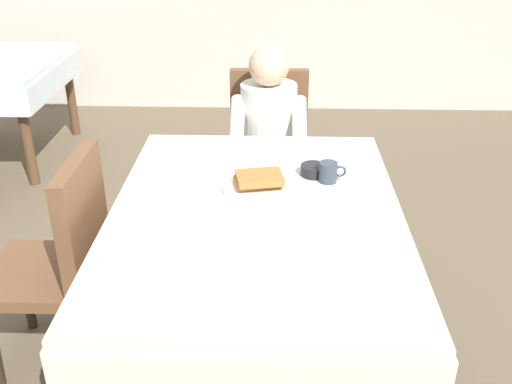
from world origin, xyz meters
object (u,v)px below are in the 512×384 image
Objects in this scene: chair_diner at (268,143)px; bowl_butter at (313,170)px; breakfast_stack at (259,180)px; chair_left_side at (63,253)px; spoon_near_edge at (255,235)px; diner_person at (268,130)px; knife_right_of_plate at (304,192)px; dining_table_main at (256,230)px; cup_coffee at (329,172)px; fork_left_of_plate at (209,191)px; plate_breakfast at (256,188)px.

chair_diner reaches higher than bowl_butter.
chair_left_side is at bearing -167.60° from breakfast_stack.
chair_left_side is 0.82m from spoon_near_edge.
diner_person is 5.60× the size of knife_right_of_plate.
breakfast_stack is (-0.03, -0.84, 0.12)m from diner_person.
chair_left_side reaches higher than bowl_butter.
knife_right_of_plate is at bearing 38.02° from dining_table_main.
chair_diner is at bearing 86.48° from spoon_near_edge.
cup_coffee reaches higher than knife_right_of_plate.
bowl_butter reaches higher than knife_right_of_plate.
chair_diner reaches higher than dining_table_main.
fork_left_of_plate is (-0.23, -0.87, 0.07)m from diner_person.
knife_right_of_plate is at bearing -105.40° from bowl_butter.
diner_person is at bearing -38.37° from chair_left_side.
diner_person is at bearing 88.18° from dining_table_main.
fork_left_of_plate is at bearing -167.42° from cup_coffee.
dining_table_main is 1.64× the size of chair_diner.
plate_breakfast is (0.77, 0.17, 0.22)m from chair_left_side.
chair_left_side is at bearing 180.00° from dining_table_main.
knife_right_of_plate is at bearing 98.54° from chair_diner.
diner_person is (-0.00, -0.16, 0.14)m from chair_diner.
dining_table_main is 1.64× the size of chair_left_side.
plate_breakfast is 2.48× the size of cup_coffee.
breakfast_stack reaches higher than plate_breakfast.
cup_coffee is at bearing 41.09° from dining_table_main.
plate_breakfast is 0.19m from knife_right_of_plate.
chair_diner is 0.21m from diner_person.
chair_diner reaches higher than knife_right_of_plate.
plate_breakfast is (-0.04, -0.85, 0.08)m from diner_person.
fork_left_of_plate is at bearing 143.15° from dining_table_main.
fork_left_of_plate is at bearing 77.55° from chair_diner.
breakfast_stack is at bearing -163.81° from cup_coffee.
diner_person is 4.00× the size of plate_breakfast.
chair_left_side is (-0.77, 0.00, -0.12)m from dining_table_main.
breakfast_stack reaches higher than fork_left_of_plate.
dining_table_main is 0.78m from chair_left_side.
cup_coffee is at bearing 105.76° from chair_diner.
cup_coffee is at bearing 108.78° from diner_person.
chair_left_side is (-0.80, -1.01, -0.14)m from diner_person.
bowl_butter is at bearing 53.49° from dining_table_main.
breakfast_stack is 1.95× the size of bowl_butter.
spoon_near_edge is at bearing -123.12° from cup_coffee.
plate_breakfast is at bearing 91.39° from dining_table_main.
chair_diner reaches higher than fork_left_of_plate.
chair_diner is at bearing 88.39° from breakfast_stack.
diner_person is 5.23× the size of breakfast_stack.
bowl_butter is 0.18m from knife_right_of_plate.
plate_breakfast is at bearing -87.50° from fork_left_of_plate.
breakfast_stack is at bearing 88.39° from chair_diner.
chair_diner is 5.17× the size of fork_left_of_plate.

